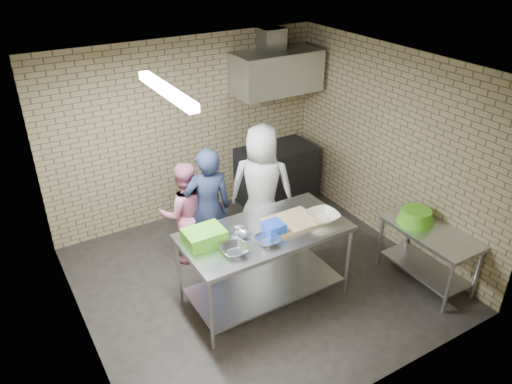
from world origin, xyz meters
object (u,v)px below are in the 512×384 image
Objects in this scene: bottle_green at (294,71)px; woman_white at (262,188)px; blue_tub at (274,228)px; woman_pink at (185,213)px; green_crate at (204,237)px; bottle_red at (272,73)px; prep_table at (265,265)px; green_basin at (416,216)px; man_navy at (208,209)px; side_counter at (427,256)px; stove at (276,174)px.

woman_white is at bearing -137.54° from bottle_green.
blue_tub is 0.15× the size of woman_pink.
green_crate is 1.57m from woman_white.
bottle_red is 0.10× the size of woman_white.
green_crate is at bearing -141.01° from bottle_green.
bottle_green is at bearing 51.48° from blue_tub.
green_crate is 3.49m from bottle_green.
bottle_red reaches higher than prep_table.
woman_pink is at bearing 78.10° from green_crate.
woman_white is (-0.92, -1.21, -1.14)m from bottle_red.
green_basin is 0.32× the size of woman_pink.
green_crate is at bearing -136.27° from bottle_red.
woman_pink is at bearing -152.91° from bottle_red.
man_navy is at bearing -149.51° from bottle_green.
woman_pink reaches higher than prep_table.
green_basin reaches higher than side_counter.
woman_white reaches higher than green_basin.
bottle_green is 2.89m from woman_pink.
bottle_green reaches higher than green_crate.
prep_table is 1.98m from green_basin.
man_navy is (-2.13, 1.48, -0.00)m from green_basin.
stove is at bearing 56.10° from blue_tub.
bottle_green is (1.85, 2.33, 0.99)m from blue_tub.
bottle_green is at bearing 0.00° from bottle_red.
woman_white is at bearing -162.55° from man_navy.
woman_pink is (0.23, 1.10, -0.34)m from green_crate.
blue_tub reaches higher than green_basin.
prep_table is at bearing 164.76° from green_basin.
prep_table is at bearing 158.15° from side_counter.
green_crate is 0.78m from blue_tub.
woman_white is at bearing 35.02° from green_crate.
bottle_green is at bearing 49.49° from prep_table.
blue_tub reaches higher than stove.
bottle_red reaches higher than stove.
stove is at bearing -135.25° from man_navy.
side_counter is 2.83m from green_crate.
side_counter is 6.67× the size of bottle_red.
woman_pink reaches higher than side_counter.
woman_pink is (-0.22, 0.26, -0.12)m from man_navy.
bottle_red reaches higher than green_basin.
blue_tub is (-1.85, 0.66, 0.65)m from side_counter.
stove is at bearing 99.29° from side_counter.
bottle_green is at bearing 90.00° from side_counter.
woman_white is at bearing 126.61° from side_counter.
prep_table is 1.15× the size of man_navy.
bottle_red is at bearing 43.73° from green_crate.
prep_table is 10.67× the size of bottle_red.
prep_table is 12.80× the size of bottle_green.
green_crate is 2.84× the size of bottle_green.
side_counter is at bearing -85.43° from green_basin.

